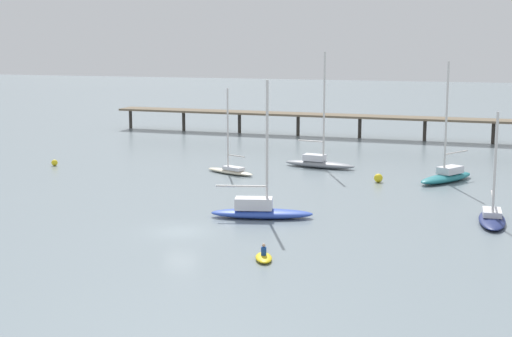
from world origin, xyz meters
name	(u,v)px	position (x,y,z in m)	size (l,w,h in m)	color
ground_plane	(181,232)	(0.00, 0.00, 0.00)	(400.00, 400.00, 0.00)	gray
pier	(401,114)	(10.48, 57.13, 3.68)	(66.67, 6.36, 6.56)	brown
sailboat_blue	(260,209)	(4.51, 6.02, 0.73)	(8.60, 3.99, 11.18)	#2D4CB7
sailboat_teal	(447,175)	(18.33, 26.47, 0.72)	(6.09, 7.95, 12.15)	#1E727A
sailboat_gray	(319,161)	(4.16, 31.02, 0.74)	(8.47, 3.33, 12.90)	gray
sailboat_cream	(231,168)	(-4.13, 24.51, 0.58)	(6.42, 4.06, 9.14)	beige
sailboat_navy	(492,216)	(22.62, 9.63, 0.52)	(2.27, 6.95, 8.87)	navy
dinghy_yellow	(264,257)	(8.08, -5.40, 0.22)	(1.84, 2.64, 1.14)	yellow
mooring_buoy_inner	(55,163)	(-24.97, 23.64, 0.35)	(0.71, 0.71, 0.71)	yellow
mooring_buoy_far	(378,178)	(11.73, 24.07, 0.44)	(0.89, 0.89, 0.89)	yellow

